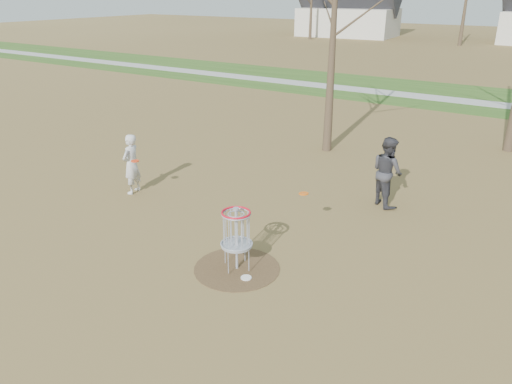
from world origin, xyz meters
TOP-DOWN VIEW (x-y plane):
  - ground at (0.00, 0.00)m, footprint 160.00×160.00m
  - green_band at (0.00, 21.00)m, footprint 160.00×8.00m
  - footpath at (0.00, 20.00)m, footprint 160.00×1.50m
  - dirt_circle at (0.00, 0.00)m, footprint 1.80×1.80m
  - player_standing at (-4.88, 1.83)m, footprint 0.50×0.68m
  - player_throwing at (1.42, 4.90)m, footprint 1.16×1.11m
  - disc_grounded at (0.38, -0.22)m, footprint 0.22×0.22m
  - discs_in_play at (-1.87, 1.77)m, footprint 5.22×0.52m
  - disc_golf_basket at (0.00, 0.00)m, footprint 0.64×0.64m

SIDE VIEW (x-z plane):
  - ground at x=0.00m, z-range 0.00..0.00m
  - green_band at x=0.00m, z-range 0.00..0.01m
  - dirt_circle at x=0.00m, z-range 0.00..0.01m
  - footpath at x=0.00m, z-range 0.01..0.02m
  - disc_grounded at x=0.38m, z-range 0.01..0.03m
  - player_standing at x=-4.88m, z-range 0.00..1.71m
  - disc_golf_basket at x=0.00m, z-range 0.24..1.59m
  - player_throwing at x=1.42m, z-range 0.00..1.88m
  - discs_in_play at x=-1.87m, z-range 1.07..1.16m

